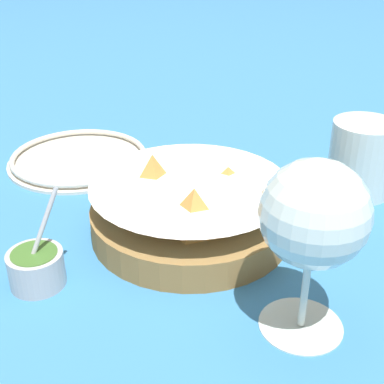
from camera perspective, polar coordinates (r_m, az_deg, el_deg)
name	(u,v)px	position (r m, az deg, el deg)	size (l,w,h in m)	color
ground_plane	(201,227)	(0.66, 0.96, -3.72)	(4.00, 4.00, 0.00)	teal
food_basket	(192,211)	(0.64, 0.00, -2.02)	(0.24, 0.24, 0.09)	olive
sauce_cup	(36,267)	(0.58, -16.28, -7.65)	(0.07, 0.06, 0.10)	#B7B7BC
wine_glass	(314,219)	(0.46, 12.88, -2.81)	(0.10, 0.10, 0.17)	silver
beer_mug	(362,160)	(0.76, 17.68, 3.27)	(0.13, 0.09, 0.10)	silver
side_plate	(79,158)	(0.85, -11.96, 3.59)	(0.22, 0.22, 0.01)	silver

